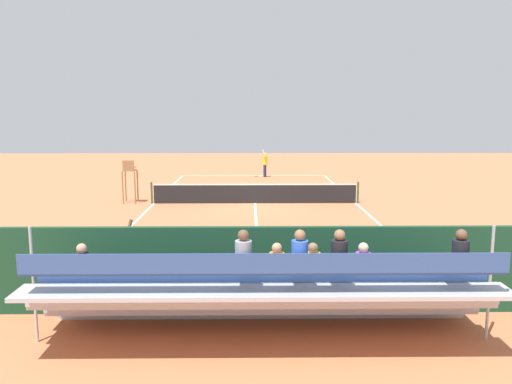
{
  "coord_description": "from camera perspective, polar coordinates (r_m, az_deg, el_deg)",
  "views": [
    {
      "loc": [
        0.25,
        25.32,
        4.58
      ],
      "look_at": [
        0.0,
        4.0,
        1.2
      ],
      "focal_mm": 36.45,
      "sensor_mm": 36.0,
      "label": 1
    }
  ],
  "objects": [
    {
      "name": "tennis_racket",
      "position": [
        36.05,
        0.47,
        1.73
      ],
      "size": [
        0.58,
        0.34,
        0.03
      ],
      "color": "black",
      "rests_on": "ground"
    },
    {
      "name": "equipment_bag",
      "position": [
        12.78,
        5.74,
        -11.17
      ],
      "size": [
        0.9,
        0.36,
        0.36
      ],
      "primitive_type": "cube",
      "color": "#B22D2D",
      "rests_on": "ground"
    },
    {
      "name": "line_judge",
      "position": [
        13.16,
        -13.74,
        -6.96
      ],
      "size": [
        0.43,
        0.55,
        1.93
      ],
      "color": "#232328",
      "rests_on": "ground"
    },
    {
      "name": "courtside_bench",
      "position": [
        13.13,
        14.26,
        -9.11
      ],
      "size": [
        1.8,
        0.4,
        0.93
      ],
      "color": "#9E754C",
      "rests_on": "ground"
    },
    {
      "name": "tennis_player",
      "position": [
        35.72,
        0.98,
        3.28
      ],
      "size": [
        0.47,
        0.56,
        1.93
      ],
      "color": "navy",
      "rests_on": "ground"
    },
    {
      "name": "backdrop_wall",
      "position": [
        11.87,
        0.58,
        -8.54
      ],
      "size": [
        18.0,
        0.16,
        2.0
      ],
      "primitive_type": "cube",
      "color": "#194228",
      "rests_on": "ground"
    },
    {
      "name": "ground_plane",
      "position": [
        25.73,
        -0.11,
        -1.25
      ],
      "size": [
        60.0,
        60.0,
        0.0
      ],
      "primitive_type": "plane",
      "color": "#CC7047"
    },
    {
      "name": "court_line_markings",
      "position": [
        25.76,
        -0.11,
        -1.22
      ],
      "size": [
        10.1,
        22.2,
        0.01
      ],
      "color": "white",
      "rests_on": "ground"
    },
    {
      "name": "umpire_chair",
      "position": [
        26.39,
        -13.7,
        1.64
      ],
      "size": [
        0.67,
        0.67,
        2.14
      ],
      "color": "olive",
      "rests_on": "ground"
    },
    {
      "name": "tennis_net",
      "position": [
        25.64,
        -0.11,
        -0.14
      ],
      "size": [
        10.3,
        0.1,
        1.07
      ],
      "color": "black",
      "rests_on": "ground"
    },
    {
      "name": "bleacher_stand",
      "position": [
        10.56,
        0.8,
        -10.88
      ],
      "size": [
        9.06,
        2.4,
        2.48
      ],
      "color": "#B2B2B7",
      "rests_on": "ground"
    },
    {
      "name": "tennis_ball_near",
      "position": [
        33.27,
        1.81,
        1.15
      ],
      "size": [
        0.07,
        0.07,
        0.07
      ],
      "primitive_type": "sphere",
      "color": "#CCDB33",
      "rests_on": "ground"
    }
  ]
}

